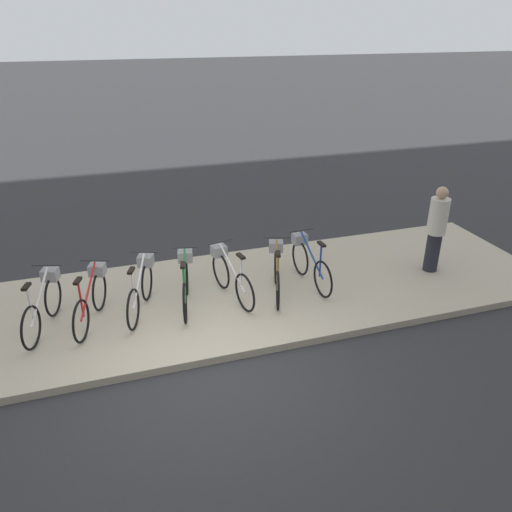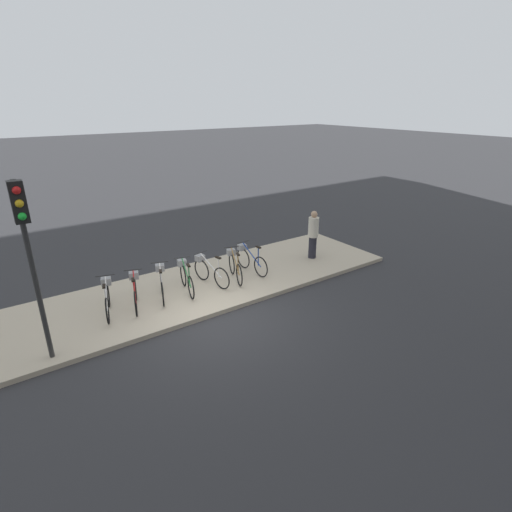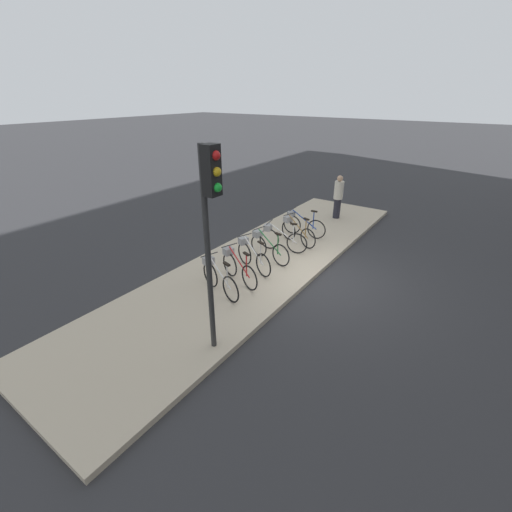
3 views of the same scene
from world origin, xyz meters
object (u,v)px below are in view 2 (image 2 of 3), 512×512
object	(u,v)px
parked_bicycle_4	(209,270)
pedestrian	(313,234)
parked_bicycle_0	(107,297)
parked_bicycle_5	(234,265)
parked_bicycle_3	(186,276)
traffic_light	(26,237)
parked_bicycle_2	(161,282)
parked_bicycle_6	(250,259)
parked_bicycle_1	(135,291)

from	to	relation	value
parked_bicycle_4	pedestrian	xyz separation A→B (m)	(3.81, -0.20, 0.42)
parked_bicycle_0	parked_bicycle_5	world-z (taller)	same
parked_bicycle_3	traffic_light	xyz separation A→B (m)	(-3.66, -1.31, 2.23)
traffic_light	parked_bicycle_4	bearing A→B (deg)	17.02
parked_bicycle_5	parked_bicycle_4	bearing A→B (deg)	172.15
parked_bicycle_2	parked_bicycle_5	distance (m)	2.24
parked_bicycle_0	parked_bicycle_2	distance (m)	1.44
parked_bicycle_0	parked_bicycle_3	bearing A→B (deg)	0.38
parked_bicycle_6	pedestrian	xyz separation A→B (m)	(2.36, -0.25, 0.42)
pedestrian	parked_bicycle_2	bearing A→B (deg)	177.75
parked_bicycle_0	parked_bicycle_2	xyz separation A→B (m)	(1.44, 0.05, 0.00)
parked_bicycle_0	parked_bicycle_5	size ratio (longest dim) A/B	1.00
parked_bicycle_2	traffic_light	world-z (taller)	traffic_light
parked_bicycle_1	pedestrian	xyz separation A→B (m)	(6.02, -0.11, 0.42)
parked_bicycle_1	traffic_light	world-z (taller)	traffic_light
traffic_light	parked_bicycle_3	bearing A→B (deg)	19.76
parked_bicycle_0	parked_bicycle_5	bearing A→B (deg)	-0.96
parked_bicycle_4	pedestrian	world-z (taller)	pedestrian
parked_bicycle_2	parked_bicycle_3	size ratio (longest dim) A/B	0.96
parked_bicycle_6	pedestrian	size ratio (longest dim) A/B	0.94
parked_bicycle_3	parked_bicycle_6	bearing A→B (deg)	2.12
parked_bicycle_6	pedestrian	distance (m)	2.42
pedestrian	traffic_light	size ratio (longest dim) A/B	0.44
pedestrian	traffic_light	bearing A→B (deg)	-172.07
parked_bicycle_1	parked_bicycle_0	bearing A→B (deg)	176.36
parked_bicycle_3	parked_bicycle_5	world-z (taller)	same
parked_bicycle_5	traffic_light	bearing A→B (deg)	-166.60
parked_bicycle_5	parked_bicycle_1	bearing A→B (deg)	179.66
parked_bicycle_3	traffic_light	distance (m)	4.48
parked_bicycle_3	parked_bicycle_5	bearing A→B (deg)	-2.81
parked_bicycle_4	parked_bicycle_5	distance (m)	0.80
parked_bicycle_5	parked_bicycle_6	world-z (taller)	same
parked_bicycle_0	pedestrian	size ratio (longest dim) A/B	0.91
parked_bicycle_0	pedestrian	bearing A→B (deg)	-1.33
parked_bicycle_2	pedestrian	world-z (taller)	pedestrian
parked_bicycle_1	parked_bicycle_5	distance (m)	3.00
parked_bicycle_5	traffic_light	size ratio (longest dim) A/B	0.39
parked_bicycle_5	traffic_light	xyz separation A→B (m)	(-5.20, -1.24, 2.23)
parked_bicycle_5	pedestrian	bearing A→B (deg)	-1.78
parked_bicycle_0	parked_bicycle_6	xyz separation A→B (m)	(4.34, 0.10, 0.00)
parked_bicycle_2	traffic_light	bearing A→B (deg)	-155.45
parked_bicycle_5	parked_bicycle_3	bearing A→B (deg)	177.19
parked_bicycle_6	parked_bicycle_3	bearing A→B (deg)	-177.88
parked_bicycle_2	parked_bicycle_5	bearing A→B (deg)	-2.88
parked_bicycle_2	parked_bicycle_3	world-z (taller)	same
parked_bicycle_1	parked_bicycle_5	xyz separation A→B (m)	(2.99, -0.02, 0.00)
parked_bicycle_1	parked_bicycle_4	size ratio (longest dim) A/B	0.97
parked_bicycle_0	parked_bicycle_4	xyz separation A→B (m)	(2.89, 0.05, 0.00)
parked_bicycle_3	parked_bicycle_1	bearing A→B (deg)	-177.72
parked_bicycle_1	traffic_light	xyz separation A→B (m)	(-2.21, -1.26, 2.23)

